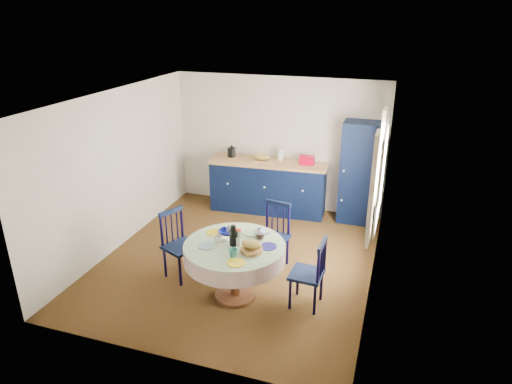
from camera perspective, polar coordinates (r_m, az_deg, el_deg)
floor at (r=7.14m, az=-2.24°, el=-8.43°), size 4.50×4.50×0.00m
ceiling at (r=6.26m, az=-2.58°, el=11.71°), size 4.50×4.50×0.00m
wall_back at (r=8.64m, az=2.83°, el=6.06°), size 4.00×0.02×2.50m
wall_left at (r=7.50m, az=-16.89°, el=2.63°), size 0.02×4.50×2.50m
wall_right at (r=6.23m, az=15.11°, el=-1.12°), size 0.02×4.50×2.50m
window at (r=6.42m, az=15.13°, el=2.19°), size 0.10×1.74×1.45m
kitchen_counter at (r=8.63m, az=1.58°, el=0.84°), size 2.23×0.81×1.22m
pantry_cabinet at (r=8.24m, az=12.77°, el=2.33°), size 0.65×0.48×1.84m
dining_table at (r=5.96m, az=-2.62°, el=-7.64°), size 1.31×1.31×1.08m
chair_left at (r=6.61m, az=-9.56°, el=-6.42°), size 0.57×0.58×1.00m
chair_far at (r=6.77m, az=2.15°, el=-5.42°), size 0.51×0.50×0.99m
chair_right at (r=5.94m, az=6.75°, el=-10.02°), size 0.43×0.45×0.95m
mug_a at (r=5.95m, az=-4.67°, el=-5.90°), size 0.11×0.11×0.09m
mug_b at (r=5.61m, az=-2.87°, el=-7.61°), size 0.11×0.11×0.10m
mug_c at (r=6.00m, az=0.52°, el=-5.56°), size 0.11×0.11×0.09m
mug_d at (r=6.22m, az=-3.44°, el=-4.59°), size 0.09×0.09×0.08m
cobalt_bowl at (r=6.16m, az=-3.66°, el=-5.03°), size 0.22×0.22×0.05m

